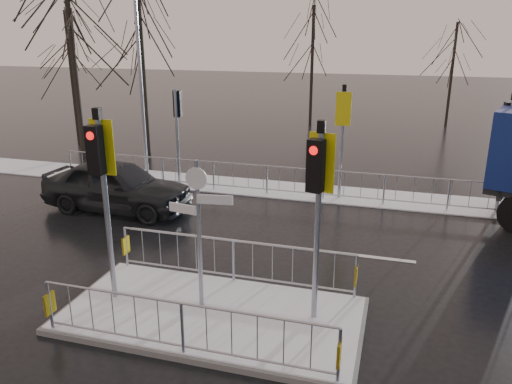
# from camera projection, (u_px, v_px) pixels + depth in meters

# --- Properties ---
(ground) EXTENTS (120.00, 120.00, 0.00)m
(ground) POSITION_uv_depth(u_px,v_px,m) (212.00, 318.00, 10.08)
(ground) COLOR black
(ground) RESTS_ON ground
(snow_verge) EXTENTS (30.00, 2.00, 0.04)m
(snow_verge) POSITION_uv_depth(u_px,v_px,m) (298.00, 191.00, 17.92)
(snow_verge) COLOR white
(snow_verge) RESTS_ON ground
(lane_markings) EXTENTS (8.00, 11.38, 0.01)m
(lane_markings) POSITION_uv_depth(u_px,v_px,m) (206.00, 327.00, 9.77)
(lane_markings) COLOR silver
(lane_markings) RESTS_ON ground
(traffic_island) EXTENTS (6.00, 3.04, 4.15)m
(traffic_island) POSITION_uv_depth(u_px,v_px,m) (211.00, 300.00, 9.97)
(traffic_island) COLOR slate
(traffic_island) RESTS_ON ground
(far_kerb_fixtures) EXTENTS (18.00, 0.65, 3.83)m
(far_kerb_fixtures) POSITION_uv_depth(u_px,v_px,m) (304.00, 169.00, 17.07)
(far_kerb_fixtures) COLOR #9498A2
(far_kerb_fixtures) RESTS_ON ground
(car_far_lane) EXTENTS (4.87, 2.09, 1.64)m
(car_far_lane) POSITION_uv_depth(u_px,v_px,m) (117.00, 186.00, 15.86)
(car_far_lane) COLOR black
(car_far_lane) RESTS_ON ground
(tree_near_a) EXTENTS (4.75, 4.75, 8.97)m
(tree_near_a) POSITION_uv_depth(u_px,v_px,m) (69.00, 16.00, 21.01)
(tree_near_a) COLOR black
(tree_near_a) RESTS_ON ground
(tree_near_b) EXTENTS (4.00, 4.00, 7.55)m
(tree_near_b) POSITION_uv_depth(u_px,v_px,m) (141.00, 39.00, 22.02)
(tree_near_b) COLOR black
(tree_near_b) RESTS_ON ground
(tree_near_c) EXTENTS (3.50, 3.50, 6.61)m
(tree_near_c) POSITION_uv_depth(u_px,v_px,m) (69.00, 52.00, 24.32)
(tree_near_c) COLOR black
(tree_near_c) RESTS_ON ground
(tree_far_a) EXTENTS (3.75, 3.75, 7.08)m
(tree_far_a) POSITION_uv_depth(u_px,v_px,m) (313.00, 43.00, 29.20)
(tree_far_a) COLOR black
(tree_far_a) RESTS_ON ground
(tree_far_b) EXTENTS (3.25, 3.25, 6.14)m
(tree_far_b) POSITION_uv_depth(u_px,v_px,m) (454.00, 54.00, 29.10)
(tree_far_b) COLOR black
(tree_far_b) RESTS_ON ground
(street_lamp_left) EXTENTS (1.25, 0.18, 8.20)m
(street_lamp_left) POSITION_uv_depth(u_px,v_px,m) (141.00, 59.00, 19.06)
(street_lamp_left) COLOR #9498A2
(street_lamp_left) RESTS_ON ground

